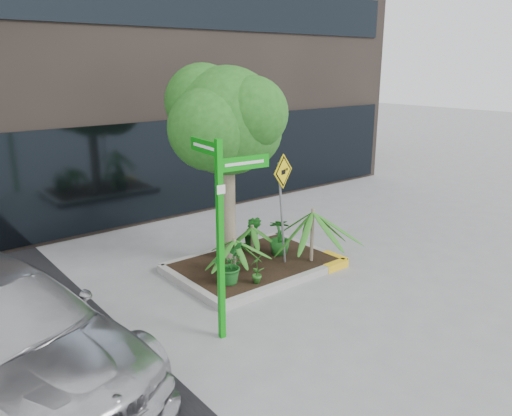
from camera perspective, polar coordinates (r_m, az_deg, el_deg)
ground at (r=10.18m, az=-0.02°, el=-7.72°), size 80.00×80.00×0.00m
planter at (r=10.47m, az=0.02°, el=-6.41°), size 3.35×2.36×0.15m
tree at (r=10.02m, az=-3.37°, el=9.89°), size 2.77×2.45×4.15m
palm_front at (r=10.24m, az=6.51°, el=-0.45°), size 1.28×1.28×1.42m
palm_left at (r=9.69m, az=-2.49°, el=-3.71°), size 0.82×0.82×0.91m
palm_back at (r=10.79m, az=-0.43°, el=-2.21°), size 0.69×0.69×0.77m
shrub_a at (r=9.39m, az=-3.21°, el=-6.48°), size 0.91×0.91×0.72m
shrub_b at (r=10.74m, az=2.72°, el=-3.28°), size 0.63×0.63×0.80m
shrub_c at (r=9.38m, az=0.10°, el=-6.93°), size 0.42×0.42×0.58m
shrub_d at (r=11.16m, az=-0.42°, el=-2.68°), size 0.56×0.56×0.73m
street_sign_post at (r=7.39m, az=-3.97°, el=-1.16°), size 0.92×0.96×3.11m
cattle_sign at (r=10.00m, az=3.05°, el=2.04°), size 0.67×0.26×2.27m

